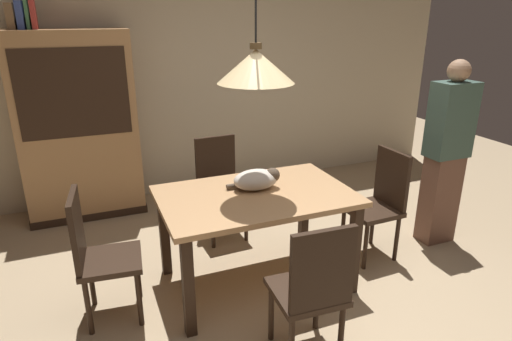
# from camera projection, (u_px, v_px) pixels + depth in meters

# --- Properties ---
(ground) EXTENTS (10.00, 10.00, 0.00)m
(ground) POSITION_uv_depth(u_px,v_px,m) (301.00, 315.00, 3.06)
(ground) COLOR tan
(back_wall) EXTENTS (6.40, 0.10, 2.90)m
(back_wall) POSITION_uv_depth(u_px,v_px,m) (195.00, 64.00, 4.87)
(back_wall) COLOR beige
(back_wall) RESTS_ON ground
(dining_table) EXTENTS (1.40, 0.90, 0.75)m
(dining_table) POSITION_uv_depth(u_px,v_px,m) (256.00, 206.00, 3.23)
(dining_table) COLOR tan
(dining_table) RESTS_ON ground
(chair_far_back) EXTENTS (0.42, 0.42, 0.93)m
(chair_far_back) POSITION_uv_depth(u_px,v_px,m) (220.00, 183.00, 4.04)
(chair_far_back) COLOR black
(chair_far_back) RESTS_ON ground
(chair_right_side) EXTENTS (0.41, 0.41, 0.93)m
(chair_right_side) POSITION_uv_depth(u_px,v_px,m) (380.00, 200.00, 3.68)
(chair_right_side) COLOR black
(chair_right_side) RESTS_ON ground
(chair_near_front) EXTENTS (0.42, 0.42, 0.93)m
(chair_near_front) POSITION_uv_depth(u_px,v_px,m) (313.00, 287.00, 2.51)
(chair_near_front) COLOR black
(chair_near_front) RESTS_ON ground
(chair_left_side) EXTENTS (0.44, 0.44, 0.93)m
(chair_left_side) POSITION_uv_depth(u_px,v_px,m) (97.00, 252.00, 2.88)
(chair_left_side) COLOR black
(chair_left_side) RESTS_ON ground
(cat_sleeping) EXTENTS (0.39, 0.23, 0.16)m
(cat_sleeping) POSITION_uv_depth(u_px,v_px,m) (257.00, 179.00, 3.25)
(cat_sleeping) COLOR beige
(cat_sleeping) RESTS_ON dining_table
(pendant_lamp) EXTENTS (0.52, 0.52, 1.30)m
(pendant_lamp) POSITION_uv_depth(u_px,v_px,m) (256.00, 66.00, 2.88)
(pendant_lamp) COLOR beige
(hutch_bookcase) EXTENTS (1.12, 0.45, 1.85)m
(hutch_bookcase) POSITION_uv_depth(u_px,v_px,m) (79.00, 131.00, 4.32)
(hutch_bookcase) COLOR #A87A4C
(hutch_bookcase) RESTS_ON ground
(book_brown_thick) EXTENTS (0.06, 0.24, 0.22)m
(book_brown_thick) POSITION_uv_depth(u_px,v_px,m) (11.00, 16.00, 3.81)
(book_brown_thick) COLOR brown
(book_brown_thick) RESTS_ON hutch_bookcase
(book_blue_wide) EXTENTS (0.06, 0.24, 0.24)m
(book_blue_wide) POSITION_uv_depth(u_px,v_px,m) (20.00, 15.00, 3.83)
(book_blue_wide) COLOR #384C93
(book_blue_wide) RESTS_ON hutch_bookcase
(book_green_slim) EXTENTS (0.03, 0.20, 0.26)m
(book_green_slim) POSITION_uv_depth(u_px,v_px,m) (27.00, 14.00, 3.85)
(book_green_slim) COLOR #427A4C
(book_green_slim) RESTS_ON hutch_bookcase
(book_red_tall) EXTENTS (0.04, 0.22, 0.28)m
(book_red_tall) POSITION_uv_depth(u_px,v_px,m) (33.00, 13.00, 3.86)
(book_red_tall) COLOR #B73833
(book_red_tall) RESTS_ON hutch_bookcase
(person_standing) EXTENTS (0.36, 0.22, 1.64)m
(person_standing) POSITION_uv_depth(u_px,v_px,m) (446.00, 155.00, 3.81)
(person_standing) COLOR brown
(person_standing) RESTS_ON ground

